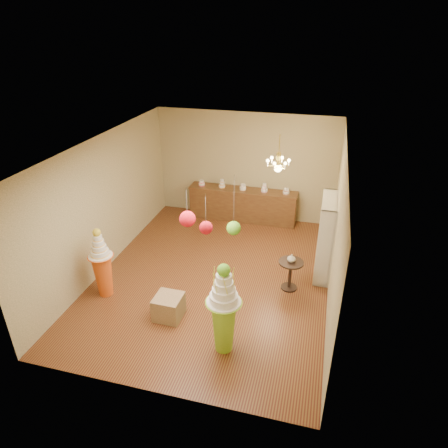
% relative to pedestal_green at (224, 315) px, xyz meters
% --- Properties ---
extents(floor, '(6.50, 6.50, 0.00)m').
position_rel_pedestal_green_xyz_m(floor, '(-0.79, 2.07, -0.74)').
color(floor, '#5D3219').
rests_on(floor, ground).
extents(ceiling, '(6.50, 6.50, 0.00)m').
position_rel_pedestal_green_xyz_m(ceiling, '(-0.79, 2.07, 2.26)').
color(ceiling, white).
rests_on(ceiling, ground).
extents(wall_back, '(5.00, 0.04, 3.00)m').
position_rel_pedestal_green_xyz_m(wall_back, '(-0.79, 5.32, 0.76)').
color(wall_back, tan).
rests_on(wall_back, ground).
extents(wall_front, '(5.00, 0.04, 3.00)m').
position_rel_pedestal_green_xyz_m(wall_front, '(-0.79, -1.18, 0.76)').
color(wall_front, tan).
rests_on(wall_front, ground).
extents(wall_left, '(0.04, 6.50, 3.00)m').
position_rel_pedestal_green_xyz_m(wall_left, '(-3.29, 2.07, 0.76)').
color(wall_left, tan).
rests_on(wall_left, ground).
extents(wall_right, '(0.04, 6.50, 3.00)m').
position_rel_pedestal_green_xyz_m(wall_right, '(1.71, 2.07, 0.76)').
color(wall_right, tan).
rests_on(wall_right, ground).
extents(pedestal_green, '(0.65, 0.65, 1.74)m').
position_rel_pedestal_green_xyz_m(pedestal_green, '(0.00, 0.00, 0.00)').
color(pedestal_green, '#89C42B').
rests_on(pedestal_green, floor).
extents(pedestal_orange, '(0.50, 0.50, 1.54)m').
position_rel_pedestal_green_xyz_m(pedestal_orange, '(-2.79, 0.88, -0.13)').
color(pedestal_orange, '#D25418').
rests_on(pedestal_orange, floor).
extents(burlap_riser, '(0.53, 0.53, 0.47)m').
position_rel_pedestal_green_xyz_m(burlap_riser, '(-1.24, 0.54, -0.51)').
color(burlap_riser, '#91744F').
rests_on(burlap_riser, floor).
extents(sideboard, '(3.04, 0.54, 1.16)m').
position_rel_pedestal_green_xyz_m(sideboard, '(-0.79, 5.04, -0.27)').
color(sideboard, '#57361B').
rests_on(sideboard, floor).
extents(shelving_unit, '(0.33, 1.20, 1.80)m').
position_rel_pedestal_green_xyz_m(shelving_unit, '(1.55, 2.87, 0.16)').
color(shelving_unit, beige).
rests_on(shelving_unit, floor).
extents(round_table, '(0.57, 0.57, 0.67)m').
position_rel_pedestal_green_xyz_m(round_table, '(0.90, 2.05, -0.31)').
color(round_table, black).
rests_on(round_table, floor).
extents(vase, '(0.19, 0.19, 0.18)m').
position_rel_pedestal_green_xyz_m(vase, '(0.90, 2.05, 0.01)').
color(vase, beige).
rests_on(vase, round_table).
extents(pom_red_left, '(0.25, 0.25, 0.63)m').
position_rel_pedestal_green_xyz_m(pom_red_left, '(-0.55, -0.05, 1.75)').
color(pom_red_left, '#3C352B').
rests_on(pom_red_left, ceiling).
extents(pom_green_mid, '(0.24, 0.24, 1.06)m').
position_rel_pedestal_green_xyz_m(pom_green_mid, '(0.00, 0.64, 1.32)').
color(pom_green_mid, '#3C352B').
rests_on(pom_green_mid, ceiling).
extents(pom_red_right, '(0.20, 0.20, 0.63)m').
position_rel_pedestal_green_xyz_m(pom_red_right, '(-0.21, -0.22, 1.73)').
color(pom_red_right, '#3C352B').
rests_on(pom_red_right, ceiling).
extents(chandelier, '(0.68, 0.68, 0.85)m').
position_rel_pedestal_green_xyz_m(chandelier, '(0.36, 3.27, 1.56)').
color(chandelier, gold).
rests_on(chandelier, ceiling).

